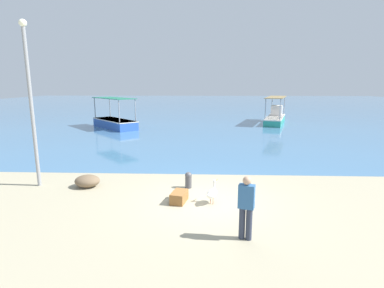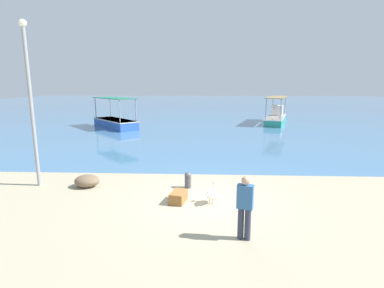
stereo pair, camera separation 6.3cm
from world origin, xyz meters
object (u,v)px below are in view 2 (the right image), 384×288
Objects in this scene: fishing_boat_outer at (115,122)px; mooring_bollard at (188,179)px; fisherman_standing at (245,206)px; cargo_crate at (178,197)px; fishing_boat_near_right at (276,117)px; net_pile at (87,181)px; pelican at (212,193)px; lamp_post at (30,97)px.

fishing_boat_outer reaches higher than mooring_bollard.
fisherman_standing is 2.22× the size of cargo_crate.
fishing_boat_near_right is at bearing 75.37° from fisherman_standing.
net_pile is at bearing -179.29° from mooring_bollard.
fishing_boat_outer is at bearing 116.04° from pelican.
lamp_post is 6.68m from mooring_bollard.
fishing_boat_outer is 16.06m from lamp_post.
net_pile is at bearing 146.08° from fisherman_standing.
fishing_boat_outer is 21.62m from fisherman_standing.
fishing_boat_outer is 6.55× the size of pelican.
fisherman_standing is at bearing -66.39° from mooring_bollard.
cargo_crate is at bearing -14.42° from lamp_post.
cargo_crate is (-8.14, -21.48, -0.45)m from fishing_boat_near_right.
pelican is 2.49m from fisherman_standing.
fishing_boat_outer is at bearing 113.07° from cargo_crate.
fishing_boat_outer is 5.46× the size of net_pile.
fishing_boat_near_right is 7.21× the size of net_pile.
cargo_crate is (-1.12, 0.09, -0.19)m from pelican.
fishing_boat_near_right is at bearing 69.24° from cargo_crate.
fishing_boat_near_right is at bearing 15.61° from fishing_boat_outer.
mooring_bollard is (7.55, -15.73, -0.22)m from fishing_boat_outer.
cargo_crate is (-1.91, 2.39, -0.73)m from fisherman_standing.
net_pile is (-5.61, 3.78, -0.67)m from fisherman_standing.
mooring_bollard reaches higher than net_pile.
pelican is 1.05× the size of cargo_crate.
pelican is at bearing -4.74° from cargo_crate.
fishing_boat_outer is 8.33× the size of mooring_bollard.
lamp_post is 3.78m from net_pile.
pelican is at bearing -60.00° from mooring_bollard.
lamp_post reaches higher than cargo_crate.
fishing_boat_outer is (-15.45, -4.32, -0.07)m from fishing_boat_near_right.
fishing_boat_outer is 17.45m from mooring_bollard.
mooring_bollard is 3.94m from net_pile.
fisherman_standing is at bearing -33.92° from net_pile.
lamp_post reaches higher than fishing_boat_near_right.
fishing_boat_outer is 0.84× the size of lamp_post.
net_pile is at bearing -2.14° from lamp_post.
fishing_boat_near_right is 22.97m from cargo_crate.
lamp_post is at bearing 167.13° from pelican.
fisherman_standing is at bearing -104.63° from fishing_boat_near_right.
fishing_boat_outer is at bearing 102.88° from net_pile.
fishing_boat_near_right is 21.55m from mooring_bollard.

